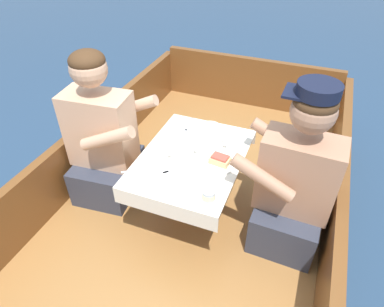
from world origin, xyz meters
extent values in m
plane|color=navy|center=(0.00, 0.00, 0.00)|extent=(60.00, 60.00, 0.00)
cube|color=#9E6B38|center=(0.00, 0.00, 0.12)|extent=(1.74, 3.22, 0.24)
cube|color=brown|center=(-0.84, 0.00, 0.44)|extent=(0.06, 3.22, 0.40)
cube|color=brown|center=(0.84, 0.00, 0.44)|extent=(0.06, 3.22, 0.40)
cube|color=brown|center=(0.00, 1.58, 0.47)|extent=(1.62, 0.06, 0.46)
cylinder|color=#B2B2B7|center=(0.00, 0.07, 0.45)|extent=(0.07, 0.07, 0.41)
cube|color=#9E6B38|center=(0.00, 0.07, 0.67)|extent=(0.55, 0.77, 0.02)
cube|color=white|center=(0.00, 0.07, 0.68)|extent=(0.58, 0.80, 0.00)
cube|color=white|center=(0.00, -0.33, 0.62)|extent=(0.58, 0.00, 0.10)
cube|color=white|center=(0.00, 0.46, 0.62)|extent=(0.58, 0.00, 0.10)
cube|color=#333847|center=(-0.59, 0.04, 0.37)|extent=(0.40, 0.47, 0.26)
cube|color=tan|center=(-0.59, 0.04, 0.74)|extent=(0.42, 0.26, 0.48)
sphere|color=tan|center=(-0.59, 0.04, 1.13)|extent=(0.21, 0.21, 0.21)
ellipsoid|color=#472D19|center=(-0.59, 0.04, 1.18)|extent=(0.20, 0.20, 0.12)
cylinder|color=tan|center=(-0.46, 0.23, 0.82)|extent=(0.34, 0.10, 0.21)
cylinder|color=tan|center=(-0.42, -0.13, 0.82)|extent=(0.34, 0.10, 0.21)
cube|color=#333847|center=(0.59, 0.07, 0.37)|extent=(0.38, 0.45, 0.26)
cube|color=tan|center=(0.59, 0.07, 0.72)|extent=(0.41, 0.24, 0.44)
sphere|color=tan|center=(0.59, 0.07, 1.10)|extent=(0.21, 0.21, 0.21)
ellipsoid|color=#472D19|center=(0.59, 0.07, 1.15)|extent=(0.20, 0.20, 0.12)
cylinder|color=tan|center=(0.43, -0.10, 0.79)|extent=(0.34, 0.08, 0.21)
cylinder|color=tan|center=(0.45, 0.26, 0.79)|extent=(0.34, 0.08, 0.21)
cylinder|color=black|center=(0.59, 0.07, 1.21)|extent=(0.20, 0.20, 0.06)
cube|color=black|center=(0.50, 0.07, 1.18)|extent=(0.11, 0.15, 0.01)
cylinder|color=white|center=(0.17, 0.06, 0.68)|extent=(0.19, 0.19, 0.01)
cylinder|color=white|center=(0.05, -0.15, 0.68)|extent=(0.19, 0.19, 0.01)
cube|color=#E0BC7F|center=(0.17, 0.06, 0.71)|extent=(0.12, 0.09, 0.04)
cube|color=#B74C3D|center=(0.17, 0.06, 0.73)|extent=(0.10, 0.07, 0.01)
cylinder|color=white|center=(-0.19, 0.14, 0.70)|extent=(0.14, 0.14, 0.04)
cylinder|color=beige|center=(-0.19, 0.14, 0.71)|extent=(0.11, 0.11, 0.02)
cylinder|color=white|center=(0.01, 0.35, 0.70)|extent=(0.13, 0.13, 0.04)
cylinder|color=beige|center=(0.01, 0.35, 0.71)|extent=(0.11, 0.11, 0.02)
cylinder|color=white|center=(0.11, 0.21, 0.71)|extent=(0.06, 0.06, 0.07)
torus|color=white|center=(0.15, 0.21, 0.72)|extent=(0.04, 0.01, 0.04)
cylinder|color=#3D2314|center=(0.11, 0.21, 0.73)|extent=(0.05, 0.05, 0.01)
cylinder|color=white|center=(-0.03, 0.09, 0.71)|extent=(0.06, 0.06, 0.07)
torus|color=white|center=(0.01, 0.09, 0.71)|extent=(0.04, 0.01, 0.04)
cylinder|color=#3D2314|center=(-0.03, 0.09, 0.73)|extent=(0.05, 0.05, 0.01)
cylinder|color=white|center=(-0.15, 0.00, 0.71)|extent=(0.06, 0.06, 0.07)
torus|color=white|center=(-0.11, 0.00, 0.72)|extent=(0.04, 0.01, 0.04)
cylinder|color=#3D2314|center=(-0.15, 0.00, 0.73)|extent=(0.05, 0.05, 0.01)
cylinder|color=silver|center=(0.20, -0.23, 0.71)|extent=(0.06, 0.06, 0.05)
cylinder|color=beige|center=(0.20, -0.23, 0.71)|extent=(0.07, 0.07, 0.03)
cube|color=silver|center=(0.16, 0.42, 0.68)|extent=(0.17, 0.02, 0.00)
ellipsoid|color=silver|center=(0.09, 0.42, 0.68)|extent=(0.04, 0.02, 0.01)
cube|color=silver|center=(0.12, 0.30, 0.68)|extent=(0.01, 0.17, 0.00)
cube|color=silver|center=(-0.20, 0.34, 0.68)|extent=(0.15, 0.10, 0.00)
ellipsoid|color=silver|center=(-0.26, 0.38, 0.68)|extent=(0.04, 0.02, 0.01)
cube|color=silver|center=(-0.24, -0.17, 0.68)|extent=(0.15, 0.10, 0.00)
cube|color=silver|center=(-0.13, -0.17, 0.68)|extent=(0.13, 0.13, 0.00)
cube|color=silver|center=(-0.08, -0.12, 0.68)|extent=(0.04, 0.04, 0.00)
cube|color=silver|center=(-0.14, 0.37, 0.68)|extent=(0.03, 0.17, 0.00)
ellipsoid|color=silver|center=(-0.15, 0.44, 0.68)|extent=(0.04, 0.02, 0.01)
camera|label=1|loc=(0.57, -1.39, 1.90)|focal=32.00mm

